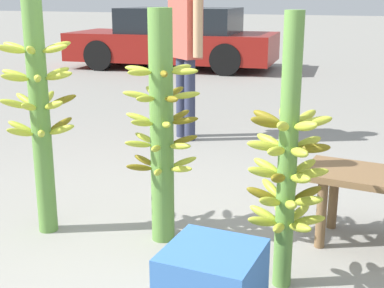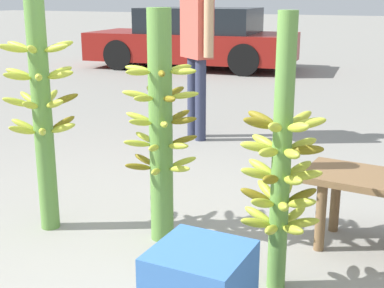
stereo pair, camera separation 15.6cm
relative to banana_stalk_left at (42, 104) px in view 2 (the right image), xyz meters
name	(u,v)px [view 2 (the right image)]	position (x,y,z in m)	size (l,w,h in m)	color
ground_plane	(133,269)	(0.78, -0.23, -0.81)	(80.00, 80.00, 0.00)	gray
banana_stalk_left	(42,104)	(0.00, 0.00, 0.00)	(0.46, 0.45, 1.55)	#5B8C3D
banana_stalk_center	(161,127)	(0.73, 0.18, -0.11)	(0.45, 0.45, 1.38)	#5B8C3D
banana_stalk_right	(281,165)	(1.53, -0.06, -0.15)	(0.41, 0.41, 1.38)	#5B8C3D
vendor_person	(197,39)	(-0.14, 2.43, 0.21)	(0.53, 0.43, 1.70)	#2D334C
parked_car	(194,39)	(-2.66, 7.49, -0.22)	(4.35, 2.22, 1.21)	maroon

